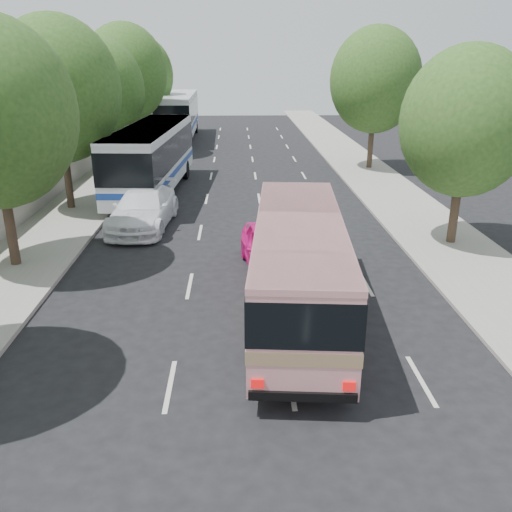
{
  "coord_description": "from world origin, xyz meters",
  "views": [
    {
      "loc": [
        -0.24,
        -13.15,
        7.45
      ],
      "look_at": [
        0.34,
        2.56,
        1.6
      ],
      "focal_mm": 38.0,
      "sensor_mm": 36.0,
      "label": 1
    }
  ],
  "objects_px": {
    "pink_bus": "(299,259)",
    "tour_coach_front": "(152,154)",
    "pink_taxi": "(271,249)",
    "tour_coach_rear": "(178,112)",
    "white_pickup": "(144,208)"
  },
  "relations": [
    {
      "from": "pink_taxi",
      "to": "tour_coach_front",
      "type": "bearing_deg",
      "value": 110.42
    },
    {
      "from": "white_pickup",
      "to": "tour_coach_rear",
      "type": "distance_m",
      "value": 27.89
    },
    {
      "from": "tour_coach_front",
      "to": "pink_bus",
      "type": "bearing_deg",
      "value": -64.34
    },
    {
      "from": "white_pickup",
      "to": "tour_coach_rear",
      "type": "bearing_deg",
      "value": 96.58
    },
    {
      "from": "white_pickup",
      "to": "tour_coach_front",
      "type": "bearing_deg",
      "value": 98.24
    },
    {
      "from": "tour_coach_front",
      "to": "tour_coach_rear",
      "type": "distance_m",
      "value": 21.37
    },
    {
      "from": "white_pickup",
      "to": "tour_coach_front",
      "type": "distance_m",
      "value": 6.62
    },
    {
      "from": "pink_bus",
      "to": "white_pickup",
      "type": "distance_m",
      "value": 11.35
    },
    {
      "from": "pink_bus",
      "to": "tour_coach_rear",
      "type": "distance_m",
      "value": 38.05
    },
    {
      "from": "pink_taxi",
      "to": "tour_coach_front",
      "type": "xyz_separation_m",
      "value": [
        -5.93,
        12.06,
        1.45
      ]
    },
    {
      "from": "pink_bus",
      "to": "tour_coach_front",
      "type": "distance_m",
      "value": 17.27
    },
    {
      "from": "pink_taxi",
      "to": "white_pickup",
      "type": "xyz_separation_m",
      "value": [
        -5.5,
        5.6,
        0.06
      ]
    },
    {
      "from": "pink_taxi",
      "to": "tour_coach_front",
      "type": "distance_m",
      "value": 13.52
    },
    {
      "from": "pink_bus",
      "to": "tour_coach_front",
      "type": "bearing_deg",
      "value": 116.92
    },
    {
      "from": "pink_bus",
      "to": "tour_coach_front",
      "type": "height_order",
      "value": "tour_coach_front"
    }
  ]
}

